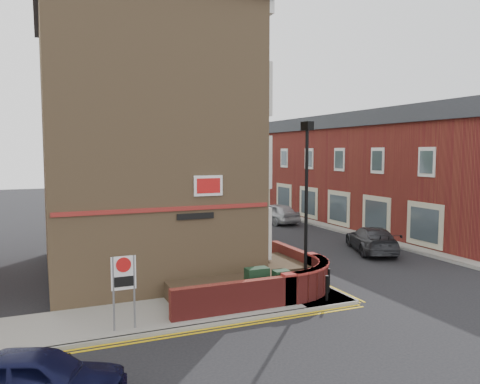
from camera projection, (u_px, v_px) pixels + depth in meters
name	position (u px, v px, depth m)	size (l,w,h in m)	color
ground	(282.00, 315.00, 15.35)	(120.00, 120.00, 0.00)	black
pavement_corner	(166.00, 314.00, 15.35)	(13.00, 3.00, 0.12)	gray
pavement_main	(194.00, 232.00, 30.79)	(2.00, 32.00, 0.12)	gray
pavement_far	(359.00, 228.00, 32.33)	(4.00, 40.00, 0.12)	gray
kerb_side	(179.00, 330.00, 13.97)	(13.00, 0.15, 0.12)	gray
kerb_main_near	(208.00, 231.00, 31.18)	(0.15, 32.00, 0.12)	gray
kerb_main_far	(335.00, 230.00, 31.55)	(0.15, 40.00, 0.12)	gray
yellow_lines_side	(181.00, 334.00, 13.75)	(13.00, 0.28, 0.01)	gold
yellow_lines_main	(212.00, 232.00, 31.28)	(0.28, 32.00, 0.01)	gold
corner_building	(143.00, 132.00, 21.03)	(8.95, 10.40, 13.60)	#8D6D4B
garden_wall	(251.00, 294.00, 17.64)	(6.80, 6.00, 1.20)	maroon
lamppost	(306.00, 208.00, 16.78)	(0.25, 0.50, 6.30)	black
utility_cabinet_large	(257.00, 285.00, 16.36)	(0.80, 0.45, 1.20)	black
utility_cabinet_small	(281.00, 286.00, 16.40)	(0.55, 0.40, 1.10)	black
bollard_near	(327.00, 288.00, 16.44)	(0.11, 0.11, 0.90)	black
bollard_far	(328.00, 281.00, 17.41)	(0.11, 0.11, 0.90)	black
zone_sign	(124.00, 279.00, 13.71)	(0.72, 0.07, 2.20)	slate
far_terrace	(344.00, 168.00, 36.24)	(5.40, 30.40, 8.00)	maroon
far_terrace_cream	(238.00, 162.00, 55.48)	(5.40, 12.40, 8.00)	beige
tree_near	(203.00, 162.00, 28.59)	(3.64, 3.65, 6.70)	#382B1E
tree_mid	(169.00, 154.00, 35.88)	(4.03, 4.03, 7.42)	#382B1E
tree_far	(148.00, 156.00, 43.23)	(3.81, 3.81, 7.00)	#382B1E
traffic_light_assembly	(166.00, 182.00, 38.95)	(0.20, 0.16, 4.20)	black
navy_hatchback	(38.00, 378.00, 9.81)	(1.47, 3.66, 1.25)	black
silver_car_near	(240.00, 231.00, 27.98)	(1.32, 3.80, 1.25)	#A0A2A7
red_car_main	(191.00, 211.00, 36.58)	(2.36, 5.11, 1.42)	maroon
grey_car_far	(372.00, 239.00, 24.99)	(1.91, 4.70, 1.37)	#292A2E
silver_car_far	(276.00, 213.00, 35.06)	(1.78, 4.42, 1.51)	#A9ACB1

